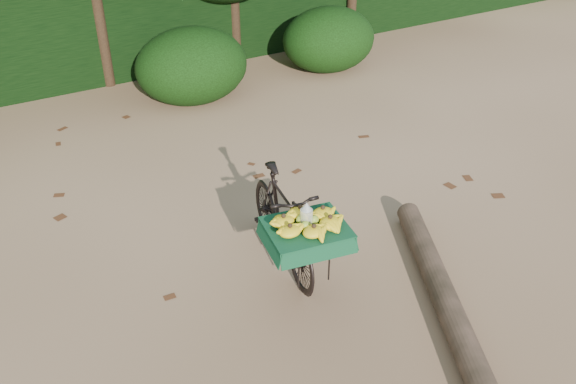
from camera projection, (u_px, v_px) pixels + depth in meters
ground at (226, 285)px, 5.73m from camera, size 80.00×80.00×0.00m
vendor_bicycle at (283, 220)px, 5.78m from camera, size 0.83×1.74×0.96m
fallen_log at (452, 316)px, 5.21m from camera, size 1.63×2.97×0.23m
hedge_backdrop at (56, 21)px, 9.86m from camera, size 26.00×1.80×1.80m
bush_clumps at (128, 82)px, 8.85m from camera, size 8.80×1.70×0.90m
leaf_litter at (199, 248)px, 6.21m from camera, size 7.00×7.30×0.01m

